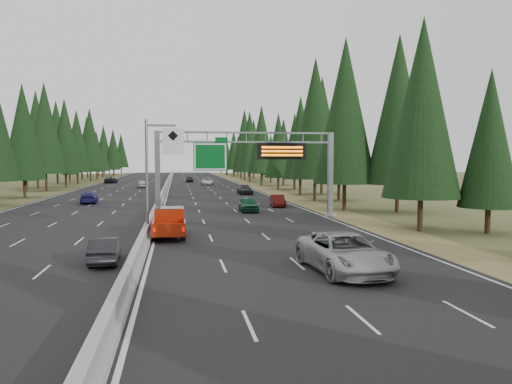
# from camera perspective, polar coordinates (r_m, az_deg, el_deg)

# --- Properties ---
(road) EXTENTS (32.00, 260.00, 0.08)m
(road) POSITION_cam_1_polar(r_m,az_deg,el_deg) (90.03, -10.32, 0.22)
(road) COLOR black
(road) RESTS_ON ground
(shoulder_right) EXTENTS (3.60, 260.00, 0.06)m
(shoulder_right) POSITION_cam_1_polar(r_m,az_deg,el_deg) (91.38, 0.91, 0.33)
(shoulder_right) COLOR olive
(shoulder_right) RESTS_ON ground
(shoulder_left) EXTENTS (3.60, 260.00, 0.06)m
(shoulder_left) POSITION_cam_1_polar(r_m,az_deg,el_deg) (92.17, -21.45, 0.10)
(shoulder_left) COLOR #424A22
(shoulder_left) RESTS_ON ground
(median_barrier) EXTENTS (0.70, 260.00, 0.85)m
(median_barrier) POSITION_cam_1_polar(r_m,az_deg,el_deg) (90.01, -10.32, 0.46)
(median_barrier) COLOR gray
(median_barrier) RESTS_ON road
(sign_gantry) EXTENTS (16.75, 0.98, 7.80)m
(sign_gantry) POSITION_cam_1_polar(r_m,az_deg,el_deg) (45.26, -0.29, 3.60)
(sign_gantry) COLOR slate
(sign_gantry) RESTS_ON road
(hov_sign_pole) EXTENTS (2.80, 0.50, 8.00)m
(hov_sign_pole) POSITION_cam_1_polar(r_m,az_deg,el_deg) (34.85, -11.43, 2.63)
(hov_sign_pole) COLOR slate
(hov_sign_pole) RESTS_ON road
(tree_row_right) EXTENTS (11.86, 244.00, 18.88)m
(tree_row_right) POSITION_cam_1_polar(r_m,az_deg,el_deg) (83.69, 4.80, 6.26)
(tree_row_right) COLOR black
(tree_row_right) RESTS_ON ground
(tree_row_left) EXTENTS (12.29, 245.43, 18.95)m
(tree_row_left) POSITION_cam_1_polar(r_m,az_deg,el_deg) (82.13, -26.04, 6.31)
(tree_row_left) COLOR black
(tree_row_left) RESTS_ON ground
(silver_minivan) EXTENTS (3.47, 6.72, 1.81)m
(silver_minivan) POSITION_cam_1_polar(r_m,az_deg,el_deg) (23.79, 10.06, -6.85)
(silver_minivan) COLOR #A5A6A9
(silver_minivan) RESTS_ON road
(red_pickup) EXTENTS (2.11, 5.92, 1.93)m
(red_pickup) POSITION_cam_1_polar(r_m,az_deg,el_deg) (35.02, -9.86, -3.22)
(red_pickup) COLOR black
(red_pickup) RESTS_ON road
(car_ahead_green) EXTENTS (1.83, 4.39, 1.48)m
(car_ahead_green) POSITION_cam_1_polar(r_m,az_deg,el_deg) (50.90, -0.88, -1.41)
(car_ahead_green) COLOR #135331
(car_ahead_green) RESTS_ON road
(car_ahead_dkred) EXTENTS (1.76, 4.20, 1.35)m
(car_ahead_dkred) POSITION_cam_1_polar(r_m,az_deg,el_deg) (56.17, 2.48, -1.01)
(car_ahead_dkred) COLOR #4C0E0A
(car_ahead_dkred) RESTS_ON road
(car_ahead_dkgrey) EXTENTS (2.11, 4.88, 1.40)m
(car_ahead_dkgrey) POSITION_cam_1_polar(r_m,az_deg,el_deg) (76.79, -1.27, 0.26)
(car_ahead_dkgrey) COLOR black
(car_ahead_dkgrey) RESTS_ON road
(car_ahead_white) EXTENTS (2.36, 5.07, 1.41)m
(car_ahead_white) POSITION_cam_1_polar(r_m,az_deg,el_deg) (107.16, -5.58, 1.20)
(car_ahead_white) COLOR white
(car_ahead_white) RESTS_ON road
(car_ahead_far) EXTENTS (1.87, 4.25, 1.42)m
(car_ahead_far) POSITION_cam_1_polar(r_m,az_deg,el_deg) (120.93, -7.62, 1.46)
(car_ahead_far) COLOR black
(car_ahead_far) RESTS_ON road
(car_onc_near) EXTENTS (1.60, 4.03, 1.31)m
(car_onc_near) POSITION_cam_1_polar(r_m,az_deg,el_deg) (26.66, -16.90, -6.37)
(car_onc_near) COLOR black
(car_onc_near) RESTS_ON road
(car_onc_blue) EXTENTS (2.38, 4.89, 1.37)m
(car_onc_blue) POSITION_cam_1_polar(r_m,az_deg,el_deg) (63.97, -18.54, -0.62)
(car_onc_blue) COLOR navy
(car_onc_blue) RESTS_ON road
(car_onc_white) EXTENTS (1.85, 4.30, 1.45)m
(car_onc_white) POSITION_cam_1_polar(r_m,az_deg,el_deg) (97.60, -12.89, 0.90)
(car_onc_white) COLOR #BEBEBE
(car_onc_white) RESTS_ON road
(car_onc_far) EXTENTS (2.58, 5.55, 1.54)m
(car_onc_far) POSITION_cam_1_polar(r_m,az_deg,el_deg) (119.83, -16.22, 1.36)
(car_onc_far) COLOR black
(car_onc_far) RESTS_ON road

